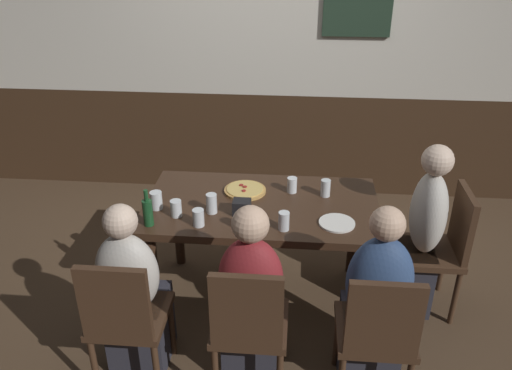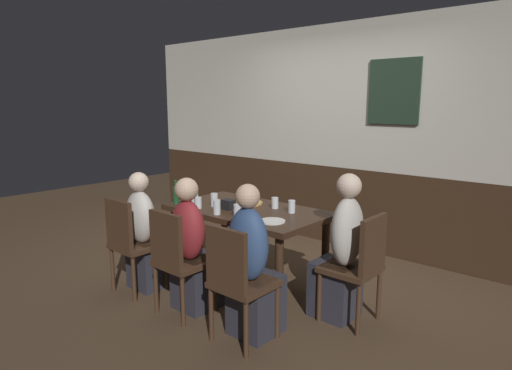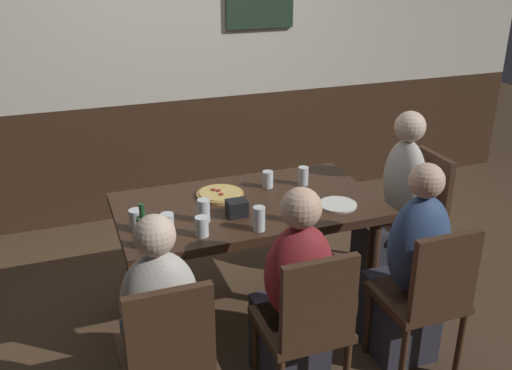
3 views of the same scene
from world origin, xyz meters
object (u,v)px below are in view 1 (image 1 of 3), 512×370
person_right_near (373,312)px  condiment_caddy (242,207)px  chair_mid_near (249,324)px  person_mid_near (252,306)px  beer_glass_half (176,209)px  person_head_east (416,243)px  chair_left_near (125,316)px  chair_head_east (441,244)px  pint_glass_pale (198,219)px  pint_glass_stout (156,201)px  person_left_near (135,301)px  plate_white_large (337,223)px  chair_right_near (377,331)px  tumbler_water (247,222)px  beer_glass_tall (212,204)px  beer_bottle_green (148,212)px  pint_glass_amber (284,222)px  tumbler_short (325,189)px  highball_clear (292,186)px  dining_table (261,216)px  pizza (245,190)px

person_right_near → condiment_caddy: bearing=145.0°
chair_mid_near → person_mid_near: person_mid_near is taller
beer_glass_half → person_head_east: bearing=7.5°
chair_left_near → chair_head_east: same height
pint_glass_pale → pint_glass_stout: pint_glass_stout is taller
person_mid_near → person_left_near: 0.66m
plate_white_large → chair_right_near: bearing=-73.2°
tumbler_water → beer_glass_tall: (-0.24, 0.20, -0.00)m
chair_left_near → beer_bottle_green: beer_bottle_green is taller
person_head_east → beer_bottle_green: 1.71m
pint_glass_pale → person_head_east: bearing=12.3°
plate_white_large → beer_glass_tall: bearing=174.7°
pint_glass_stout → person_head_east: bearing=4.1°
pint_glass_stout → pint_glass_amber: bearing=-12.5°
tumbler_short → highball_clear: tumbler_short is taller
dining_table → chair_mid_near: size_ratio=1.69×
pizza → beer_glass_tall: size_ratio=2.22×
person_head_east → highball_clear: bearing=167.9°
beer_glass_tall → beer_bottle_green: size_ratio=0.54×
highball_clear → pint_glass_amber: bearing=-94.3°
chair_right_near → pint_glass_stout: size_ratio=7.76×
condiment_caddy → chair_right_near: bearing=-42.4°
tumbler_water → plate_white_large: bearing=13.7°
chair_left_near → pint_glass_amber: bearing=33.7°
pint_glass_stout → chair_right_near: bearing=-28.8°
person_right_near → beer_glass_half: bearing=157.8°
plate_white_large → condiment_caddy: size_ratio=1.96×
chair_head_east → pint_glass_stout: 1.84m
chair_mid_near → tumbler_water: size_ratio=6.74×
chair_right_near → pizza: size_ratio=3.17×
person_mid_near → pizza: 0.88m
person_mid_near → person_head_east: (1.00, 0.67, 0.03)m
dining_table → chair_right_near: 1.07m
person_head_east → pint_glass_pale: size_ratio=11.21×
person_head_east → tumbler_short: 0.67m
person_left_near → beer_glass_half: bearing=72.4°
tumbler_water → person_mid_near: bearing=-80.4°
pizza → beer_glass_tall: bearing=-121.5°
highball_clear → tumbler_water: bearing=-115.7°
chair_left_near → tumbler_short: bearing=42.5°
pint_glass_amber → chair_mid_near: bearing=-105.9°
tumbler_water → condiment_caddy: 0.21m
dining_table → pizza: bearing=129.1°
dining_table → chair_left_near: size_ratio=1.69×
person_left_near → pint_glass_stout: size_ratio=9.69×
chair_head_east → pint_glass_amber: (-1.01, -0.30, 0.29)m
pint_glass_pale → condiment_caddy: 0.29m
person_right_near → plate_white_large: person_right_near is taller
person_right_near → beer_glass_tall: bearing=150.7°
chair_mid_near → pint_glass_stout: size_ratio=7.76×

